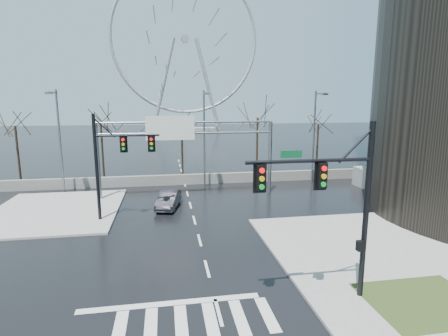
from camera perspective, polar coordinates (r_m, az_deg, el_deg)
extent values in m
plane|color=black|center=(19.47, -2.78, -16.09)|extent=(260.00, 260.00, 0.00)
cube|color=gray|center=(24.32, 21.15, -11.03)|extent=(12.00, 10.00, 0.15)
cube|color=gray|center=(31.83, -25.80, -6.30)|extent=(10.00, 12.00, 0.15)
cube|color=#2C3D19|center=(18.60, 29.91, -18.40)|extent=(5.00, 4.00, 0.02)
cube|color=slate|center=(38.23, -6.42, -1.86)|extent=(52.00, 0.50, 1.10)
cylinder|color=black|center=(16.48, 22.16, -6.93)|extent=(0.24, 0.24, 8.00)
cylinder|color=black|center=(14.69, 13.82, 1.12)|extent=(5.40, 0.16, 0.16)
cube|color=black|center=(14.87, 15.72, -1.21)|extent=(0.35, 0.28, 1.05)
cube|color=black|center=(13.97, 6.02, -1.61)|extent=(0.35, 0.28, 1.05)
cylinder|color=black|center=(27.17, -20.07, -0.11)|extent=(0.24, 0.24, 8.00)
cylinder|color=black|center=(26.52, -15.49, 5.14)|extent=(4.60, 0.16, 0.16)
cube|color=black|center=(26.47, -16.10, 3.79)|extent=(0.35, 0.28, 1.05)
cube|color=black|center=(26.32, -11.76, 3.95)|extent=(0.35, 0.28, 1.05)
cylinder|color=slate|center=(33.25, -19.90, 0.88)|extent=(0.36, 0.36, 7.00)
cylinder|color=slate|center=(34.21, 7.49, 1.68)|extent=(0.36, 0.36, 7.00)
cylinder|color=slate|center=(32.40, -6.13, 7.45)|extent=(16.00, 0.20, 0.20)
cylinder|color=slate|center=(32.46, -6.10, 5.68)|extent=(16.00, 0.20, 0.20)
cube|color=#0A4B25|center=(32.22, -8.77, 6.47)|extent=(4.20, 0.10, 2.00)
cube|color=silver|center=(32.16, -8.77, 6.47)|extent=(4.40, 0.02, 2.20)
cylinder|color=slate|center=(37.34, -25.18, 3.83)|extent=(0.20, 0.20, 10.00)
cylinder|color=slate|center=(36.10, -26.23, 11.04)|extent=(0.12, 2.20, 0.12)
cube|color=slate|center=(35.14, -26.68, 10.89)|extent=(0.50, 0.70, 0.18)
cylinder|color=slate|center=(36.20, -3.25, 4.64)|extent=(0.20, 0.20, 10.00)
cylinder|color=slate|center=(34.93, -3.13, 12.14)|extent=(0.12, 2.20, 0.12)
cube|color=slate|center=(33.94, -2.93, 12.02)|extent=(0.50, 0.70, 0.18)
cylinder|color=slate|center=(39.39, 14.43, 4.80)|extent=(0.20, 0.20, 10.00)
cylinder|color=slate|center=(38.22, 15.44, 11.65)|extent=(0.12, 2.20, 0.12)
cube|color=slate|center=(37.31, 16.09, 11.50)|extent=(0.50, 0.70, 0.18)
cylinder|color=black|center=(44.62, -30.58, 1.91)|extent=(0.24, 0.24, 6.30)
cylinder|color=black|center=(41.72, -19.23, 2.60)|extent=(0.24, 0.24, 6.75)
cylinder|color=black|center=(42.24, -6.84, 2.59)|extent=(0.24, 0.24, 5.85)
cylinder|color=black|center=(42.57, 5.42, 3.48)|extent=(0.24, 0.24, 7.02)
cylinder|color=black|center=(45.81, 14.97, 3.10)|extent=(0.24, 0.24, 6.12)
cube|color=gray|center=(112.81, -6.12, 6.33)|extent=(18.00, 6.00, 1.00)
torus|color=#B2B2B7|center=(114.14, -6.41, 20.23)|extent=(45.00, 1.00, 45.00)
cylinder|color=#B2B2B7|center=(114.14, -6.41, 20.23)|extent=(2.40, 1.50, 2.40)
cylinder|color=#B2B2B7|center=(112.41, -9.92, 13.11)|extent=(8.28, 1.20, 28.82)
cylinder|color=#B2B2B7|center=(113.28, -2.63, 13.23)|extent=(8.28, 1.20, 28.82)
imported|color=black|center=(29.97, -9.03, -5.11)|extent=(2.39, 4.48, 1.40)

